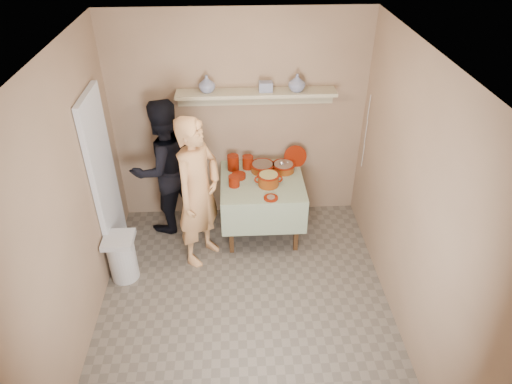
{
  "coord_description": "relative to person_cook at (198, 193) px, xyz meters",
  "views": [
    {
      "loc": [
        -0.06,
        -3.22,
        3.65
      ],
      "look_at": [
        0.15,
        0.75,
        0.95
      ],
      "focal_mm": 32.0,
      "sensor_mm": 36.0,
      "label": 1
    }
  ],
  "objects": [
    {
      "name": "person_helper",
      "position": [
        -0.44,
        0.6,
        -0.03
      ],
      "size": [
        1.05,
        1.0,
        1.7
      ],
      "primitive_type": "imported",
      "rotation": [
        0.0,
        0.0,
        -2.54
      ],
      "color": "black",
      "rests_on": "ground"
    },
    {
      "name": "wall_shelf",
      "position": [
        0.67,
        0.79,
        0.79
      ],
      "size": [
        1.8,
        0.25,
        0.21
      ],
      "color": "#BFB28D",
      "rests_on": "room_shell"
    },
    {
      "name": "tile_panel",
      "position": [
        -0.99,
        0.09,
        0.12
      ],
      "size": [
        0.06,
        0.7,
        2.0
      ],
      "primitive_type": "cube",
      "color": "silver",
      "rests_on": "ground"
    },
    {
      "name": "room_shell",
      "position": [
        0.47,
        -0.86,
        0.73
      ],
      "size": [
        3.04,
        3.54,
        2.62
      ],
      "color": "#A07F62",
      "rests_on": "ground"
    },
    {
      "name": "bowl_stack",
      "position": [
        0.39,
        0.31,
        -0.06
      ],
      "size": [
        0.13,
        0.13,
        0.13
      ],
      "primitive_type": "cylinder",
      "color": "#691002",
      "rests_on": "serving_table"
    },
    {
      "name": "propped_lid",
      "position": [
        1.14,
        0.73,
        -0.0
      ],
      "size": [
        0.28,
        0.1,
        0.27
      ],
      "primitive_type": "cylinder",
      "rotation": [
        1.29,
        0.0,
        0.02
      ],
      "color": "#691002",
      "rests_on": "serving_table"
    },
    {
      "name": "plate_stack_a",
      "position": [
        0.38,
        0.67,
        -0.03
      ],
      "size": [
        0.14,
        0.14,
        0.19
      ],
      "primitive_type": "cylinder",
      "color": "#691002",
      "rests_on": "serving_table"
    },
    {
      "name": "empty_bowl",
      "position": [
        0.44,
        0.48,
        -0.1
      ],
      "size": [
        0.17,
        0.17,
        0.05
      ],
      "primitive_type": "cylinder",
      "color": "#691002",
      "rests_on": "serving_table"
    },
    {
      "name": "ground",
      "position": [
        0.47,
        -0.86,
        -0.88
      ],
      "size": [
        3.5,
        3.5,
        0.0
      ],
      "primitive_type": "plane",
      "color": "#6E6357",
      "rests_on": "ground"
    },
    {
      "name": "front_plate",
      "position": [
        0.79,
        0.03,
        -0.11
      ],
      "size": [
        0.16,
        0.16,
        0.03
      ],
      "color": "#691002",
      "rests_on": "serving_table"
    },
    {
      "name": "cazuela_rice",
      "position": [
        0.78,
        0.3,
        -0.04
      ],
      "size": [
        0.33,
        0.25,
        0.14
      ],
      "color": "#69290B",
      "rests_on": "serving_table"
    },
    {
      "name": "vase_left",
      "position": [
        0.12,
        0.76,
        0.93
      ],
      "size": [
        0.21,
        0.21,
        0.19
      ],
      "primitive_type": "imported",
      "rotation": [
        0.0,
        0.0,
        0.14
      ],
      "color": "navy",
      "rests_on": "wall_shelf"
    },
    {
      "name": "electrical_cord",
      "position": [
        1.94,
        0.62,
        0.37
      ],
      "size": [
        0.01,
        0.05,
        0.9
      ],
      "color": "silver",
      "rests_on": "wall_shelf"
    },
    {
      "name": "vase_right",
      "position": [
        1.12,
        0.74,
        0.93
      ],
      "size": [
        0.24,
        0.24,
        0.2
      ],
      "primitive_type": "imported",
      "rotation": [
        0.0,
        0.0,
        0.32
      ],
      "color": "navy",
      "rests_on": "wall_shelf"
    },
    {
      "name": "cazuela_meat_b",
      "position": [
        0.99,
        0.6,
        -0.07
      ],
      "size": [
        0.28,
        0.28,
        0.1
      ],
      "color": "#69290B",
      "rests_on": "serving_table"
    },
    {
      "name": "cazuela_meat_a",
      "position": [
        0.73,
        0.62,
        -0.07
      ],
      "size": [
        0.3,
        0.3,
        0.1
      ],
      "color": "#69290B",
      "rests_on": "serving_table"
    },
    {
      "name": "person_cook",
      "position": [
        0.0,
        0.0,
        0.0
      ],
      "size": [
        0.71,
        0.77,
        1.77
      ],
      "primitive_type": "imported",
      "rotation": [
        0.0,
        0.0,
        0.99
      ],
      "color": "tan",
      "rests_on": "ground"
    },
    {
      "name": "ceramic_box",
      "position": [
        0.77,
        0.75,
        0.89
      ],
      "size": [
        0.15,
        0.11,
        0.11
      ],
      "primitive_type": "cube",
      "rotation": [
        0.0,
        0.0,
        0.01
      ],
      "color": "navy",
      "rests_on": "wall_shelf"
    },
    {
      "name": "plate_stack_b",
      "position": [
        0.56,
        0.7,
        -0.04
      ],
      "size": [
        0.13,
        0.13,
        0.16
      ],
      "primitive_type": "cylinder",
      "color": "#691002",
      "rests_on": "serving_table"
    },
    {
      "name": "trash_bin",
      "position": [
        -0.85,
        -0.32,
        -0.6
      ],
      "size": [
        0.32,
        0.32,
        0.56
      ],
      "color": "silver",
      "rests_on": "ground"
    },
    {
      "name": "serving_table",
      "position": [
        0.72,
        0.42,
        -0.24
      ],
      "size": [
        0.97,
        0.97,
        0.76
      ],
      "color": "#4C2D16",
      "rests_on": "ground"
    },
    {
      "name": "ladle",
      "position": [
        0.97,
        0.59,
        -0.01
      ],
      "size": [
        0.08,
        0.26,
        0.19
      ],
      "color": "silver",
      "rests_on": "cazuela_meat_b"
    }
  ]
}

